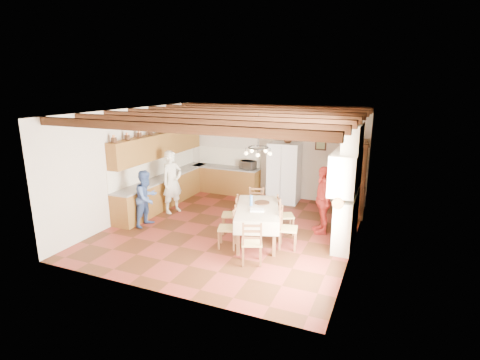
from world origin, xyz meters
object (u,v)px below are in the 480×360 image
(refrigerator, at_px, (284,173))
(chair_left_near, at_px, (227,227))
(person_man, at_px, (172,182))
(person_woman_red, at_px, (323,200))
(hutch, at_px, (356,179))
(chair_left_far, at_px, (230,214))
(chair_end_far, at_px, (256,206))
(chair_end_near, at_px, (252,242))
(microwave, at_px, (248,165))
(chair_right_far, at_px, (285,215))
(dining_table, at_px, (257,211))
(person_woman_blue, at_px, (147,198))
(chair_right_near, at_px, (288,228))

(refrigerator, xyz_separation_m, chair_left_near, (-0.21, -3.79, -0.46))
(person_man, xyz_separation_m, person_woman_red, (4.27, 0.17, -0.05))
(person_woman_red, bearing_deg, hutch, 137.86)
(chair_left_far, distance_m, chair_end_far, 0.93)
(chair_left_near, relative_size, chair_end_near, 1.00)
(chair_end_near, height_order, person_man, person_man)
(person_woman_red, bearing_deg, chair_left_far, -90.15)
(hutch, bearing_deg, chair_left_near, -132.64)
(chair_left_far, height_order, chair_end_far, same)
(microwave, bearing_deg, person_woman_red, -24.65)
(chair_end_near, bearing_deg, person_man, -54.21)
(chair_right_far, bearing_deg, hutch, -60.83)
(chair_left_far, xyz_separation_m, person_man, (-2.16, 0.73, 0.43))
(dining_table, distance_m, person_woman_blue, 3.01)
(refrigerator, distance_m, person_woman_red, 2.62)
(person_woman_blue, height_order, person_woman_red, person_woman_red)
(chair_left_far, height_order, microwave, microwave)
(chair_left_near, height_order, chair_left_far, same)
(dining_table, relative_size, microwave, 4.31)
(chair_right_near, xyz_separation_m, chair_end_near, (-0.48, -1.03, 0.00))
(chair_right_far, height_order, chair_end_near, same)
(chair_right_near, xyz_separation_m, chair_end_far, (-1.23, 1.18, 0.00))
(hutch, relative_size, person_man, 1.15)
(chair_left_far, bearing_deg, chair_right_far, 90.83)
(person_woman_blue, bearing_deg, dining_table, -81.46)
(chair_end_near, bearing_deg, person_woman_red, -135.80)
(chair_left_near, xyz_separation_m, chair_left_far, (-0.30, 0.83, 0.00))
(hutch, bearing_deg, chair_right_near, -118.42)
(chair_right_near, bearing_deg, chair_left_near, 100.21)
(chair_right_near, height_order, person_man, person_man)
(chair_right_near, relative_size, microwave, 1.96)
(hutch, xyz_separation_m, chair_left_near, (-2.41, -3.44, -0.57))
(chair_right_near, distance_m, chair_end_far, 1.71)
(chair_left_near, distance_m, person_woman_red, 2.53)
(chair_end_far, xyz_separation_m, person_man, (-2.52, -0.13, 0.43))
(chair_right_near, height_order, person_woman_blue, person_woman_blue)
(chair_end_far, bearing_deg, person_woman_red, -13.78)
(dining_table, relative_size, chair_left_near, 2.19)
(chair_end_near, relative_size, person_woman_red, 0.56)
(dining_table, height_order, chair_right_far, chair_right_far)
(chair_end_far, xyz_separation_m, person_woman_blue, (-2.56, -1.29, 0.27))
(person_man, bearing_deg, dining_table, -87.40)
(chair_right_far, bearing_deg, person_woman_blue, 77.44)
(chair_left_far, distance_m, chair_right_near, 1.63)
(chair_end_far, bearing_deg, microwave, 101.55)
(dining_table, bearing_deg, refrigerator, 95.20)
(person_man, bearing_deg, microwave, -9.72)
(chair_right_far, distance_m, chair_end_near, 1.84)
(person_woman_blue, relative_size, person_woman_red, 0.88)
(refrigerator, height_order, chair_end_near, refrigerator)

